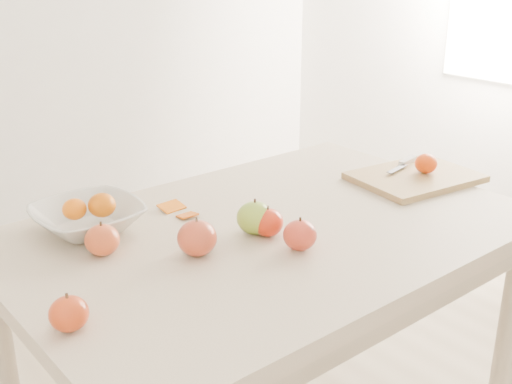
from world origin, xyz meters
TOP-DOWN VIEW (x-y plane):
  - table at (0.00, 0.00)m, footprint 1.20×0.80m
  - cutting_board at (0.52, -0.02)m, footprint 0.36×0.28m
  - board_tangerine at (0.55, -0.03)m, footprint 0.06×0.06m
  - fruit_bowl at (-0.33, 0.25)m, footprint 0.24×0.24m
  - bowl_tangerine_near at (-0.36, 0.26)m, footprint 0.05×0.05m
  - bowl_tangerine_far at (-0.30, 0.23)m, footprint 0.06×0.06m
  - orange_peel_a at (-0.12, 0.23)m, footprint 0.06×0.05m
  - orange_peel_b at (-0.12, 0.17)m, footprint 0.05×0.04m
  - paring_knife at (0.56, 0.05)m, footprint 0.17×0.06m
  - apple_green at (-0.05, -0.01)m, footprint 0.08×0.08m
  - apple_red_b at (-0.21, -0.01)m, footprint 0.08×0.08m
  - apple_red_e at (-0.04, -0.04)m, footprint 0.07×0.07m
  - apple_red_d at (-0.54, -0.11)m, footprint 0.07×0.07m
  - apple_red_a at (-0.37, 0.11)m, footprint 0.07×0.07m
  - apple_red_c at (-0.03, -0.13)m, footprint 0.07×0.07m

SIDE VIEW (x-z plane):
  - table at x=0.00m, z-range 0.28..1.03m
  - orange_peel_a at x=-0.12m, z-range 0.75..0.76m
  - orange_peel_b at x=-0.12m, z-range 0.75..0.76m
  - cutting_board at x=0.52m, z-range 0.75..0.77m
  - paring_knife at x=0.56m, z-range 0.77..0.78m
  - fruit_bowl at x=-0.33m, z-range 0.75..0.81m
  - apple_red_d at x=-0.54m, z-range 0.75..0.81m
  - apple_red_e at x=-0.04m, z-range 0.75..0.81m
  - apple_red_c at x=-0.03m, z-range 0.75..0.82m
  - apple_red_a at x=-0.37m, z-range 0.75..0.82m
  - apple_green at x=-0.05m, z-range 0.75..0.82m
  - apple_red_b at x=-0.21m, z-range 0.75..0.83m
  - board_tangerine at x=0.55m, z-range 0.77..0.82m
  - bowl_tangerine_near at x=-0.36m, z-range 0.78..0.83m
  - bowl_tangerine_far at x=-0.30m, z-range 0.78..0.84m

